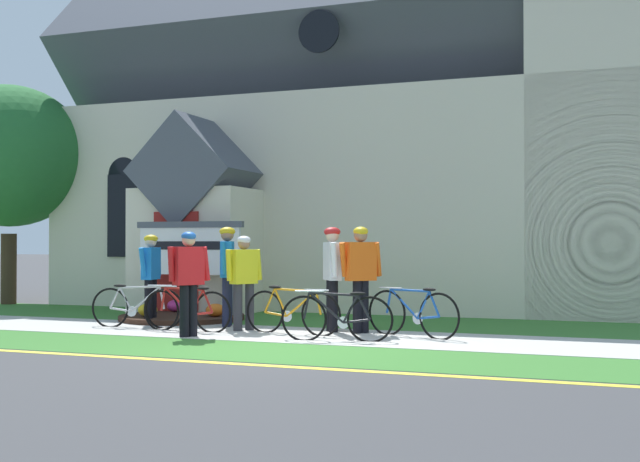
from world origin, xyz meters
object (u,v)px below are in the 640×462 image
at_px(bicycle_green, 137,307).
at_px(cyclist_in_yellow_jersey, 189,275).
at_px(bicycle_blue, 337,317).
at_px(bicycle_orange, 187,310).
at_px(bicycle_yellow, 292,311).
at_px(cyclist_in_blue_jersey, 361,270).
at_px(cyclist_in_red_jersey, 227,268).
at_px(bicycle_red, 413,313).
at_px(cyclist_in_white_jersey, 151,272).
at_px(yard_deciduous_tree, 9,157).
at_px(cyclist_in_orange_jersey, 244,276).
at_px(cyclist_in_green_jersey, 332,270).
at_px(church_sign, 190,252).

xyz_separation_m(bicycle_green, cyclist_in_yellow_jersey, (1.53, -0.91, 0.60)).
bearing_deg(bicycle_blue, bicycle_orange, 171.61).
xyz_separation_m(bicycle_yellow, cyclist_in_blue_jersey, (1.02, 0.46, 0.66)).
xyz_separation_m(cyclist_in_yellow_jersey, cyclist_in_red_jersey, (-0.15, 1.63, 0.08)).
distance_m(bicycle_blue, cyclist_in_red_jersey, 2.91).
distance_m(bicycle_green, bicycle_red, 4.83).
relative_size(cyclist_in_white_jersey, yard_deciduous_tree, 0.31).
bearing_deg(bicycle_orange, cyclist_in_orange_jersey, 25.20).
bearing_deg(yard_deciduous_tree, cyclist_in_green_jersey, -18.18).
relative_size(cyclist_in_white_jersey, cyclist_in_red_jersey, 0.93).
height_order(cyclist_in_white_jersey, cyclist_in_green_jersey, cyclist_in_green_jersey).
distance_m(cyclist_in_yellow_jersey, cyclist_in_green_jersey, 2.36).
relative_size(bicycle_orange, cyclist_in_red_jersey, 0.96).
xyz_separation_m(bicycle_yellow, cyclist_in_green_jersey, (0.51, 0.50, 0.66)).
xyz_separation_m(church_sign, cyclist_in_blue_jersey, (3.87, -1.29, -0.26)).
relative_size(bicycle_green, cyclist_in_white_jersey, 1.05).
distance_m(bicycle_red, bicycle_orange, 3.75).
bearing_deg(cyclist_in_red_jersey, yard_deciduous_tree, 158.54).
xyz_separation_m(bicycle_red, cyclist_in_white_jersey, (-5.01, 0.45, 0.56)).
distance_m(church_sign, yard_deciduous_tree, 6.61).
distance_m(bicycle_green, yard_deciduous_tree, 7.61).
xyz_separation_m(cyclist_in_blue_jersey, cyclist_in_yellow_jersey, (-2.38, -1.39, -0.06)).
bearing_deg(bicycle_green, cyclist_in_blue_jersey, 6.96).
distance_m(cyclist_in_blue_jersey, cyclist_in_green_jersey, 0.51).
relative_size(bicycle_green, cyclist_in_green_jersey, 0.99).
bearing_deg(cyclist_in_yellow_jersey, bicycle_green, 149.26).
relative_size(cyclist_in_yellow_jersey, cyclist_in_green_jersey, 0.95).
relative_size(cyclist_in_green_jersey, yard_deciduous_tree, 0.33).
height_order(bicycle_yellow, bicycle_red, bicycle_red).
bearing_deg(yard_deciduous_tree, bicycle_green, -31.26).
height_order(bicycle_orange, yard_deciduous_tree, yard_deciduous_tree).
height_order(church_sign, cyclist_in_yellow_jersey, church_sign).
bearing_deg(cyclist_in_green_jersey, cyclist_in_orange_jersey, -167.24).
height_order(cyclist_in_orange_jersey, cyclist_in_red_jersey, cyclist_in_red_jersey).
distance_m(cyclist_in_red_jersey, yard_deciduous_tree, 8.22).
bearing_deg(cyclist_in_red_jersey, bicycle_orange, -107.03).
xyz_separation_m(bicycle_green, yard_deciduous_tree, (-5.90, 3.58, 3.19)).
xyz_separation_m(bicycle_orange, yard_deciduous_tree, (-7.00, 3.79, 3.19)).
distance_m(cyclist_in_green_jersey, yard_deciduous_tree, 10.12).
bearing_deg(cyclist_in_orange_jersey, cyclist_in_green_jersey, 12.76).
height_order(bicycle_yellow, cyclist_in_white_jersey, cyclist_in_white_jersey).
bearing_deg(cyclist_in_green_jersey, bicycle_red, -9.20).
height_order(bicycle_red, cyclist_in_yellow_jersey, cyclist_in_yellow_jersey).
height_order(bicycle_green, cyclist_in_orange_jersey, cyclist_in_orange_jersey).
height_order(cyclist_in_yellow_jersey, yard_deciduous_tree, yard_deciduous_tree).
relative_size(cyclist_in_blue_jersey, cyclist_in_white_jersey, 1.07).
bearing_deg(yard_deciduous_tree, bicycle_red, -17.04).
xyz_separation_m(church_sign, bicycle_red, (4.78, -1.48, -0.91)).
bearing_deg(bicycle_green, bicycle_blue, -9.00).
bearing_deg(bicycle_red, cyclist_in_orange_jersey, -177.99).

